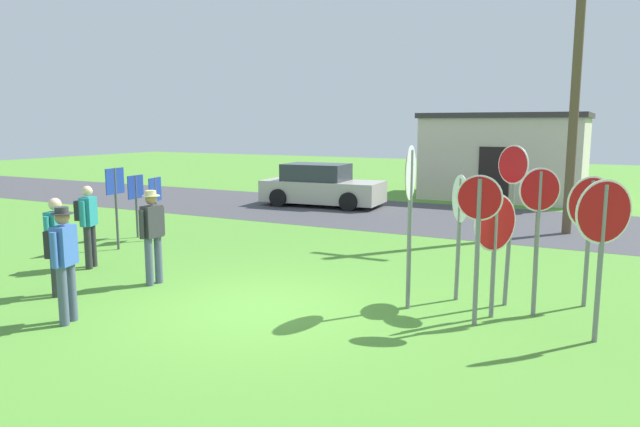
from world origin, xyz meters
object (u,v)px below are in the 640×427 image
Objects in this scene: stop_sign_rear_left at (590,218)px; person_on_left at (152,232)px; utility_pole at (577,71)px; person_in_teal at (57,241)px; stop_sign_low_front at (603,231)px; stop_sign_nearest at (410,197)px; stop_sign_far_back at (538,217)px; person_holding_notes at (63,256)px; stop_sign_leaning_left at (511,201)px; info_panel_rightmost at (136,195)px; stop_sign_center_cluster at (460,215)px; info_panel_middle at (155,197)px; person_in_dark_shirt at (88,221)px; info_panel_leftmost at (116,194)px; stop_sign_tallest at (478,225)px; parked_car_on_street at (321,187)px; stop_sign_rear_right at (495,234)px.

stop_sign_rear_left reaches higher than person_on_left.
utility_pole is 12.95m from person_in_teal.
stop_sign_nearest is (-2.73, 0.21, 0.28)m from stop_sign_low_front.
stop_sign_far_back is 1.31× the size of person_holding_notes.
stop_sign_nearest is (-1.83, -0.56, 0.27)m from stop_sign_far_back.
utility_pole is 7.68m from stop_sign_leaning_left.
person_on_left is 4.78m from info_panel_rightmost.
stop_sign_rear_left is 2.01m from stop_sign_center_cluster.
info_panel_middle is at bearing 174.68° from stop_sign_rear_left.
person_in_dark_shirt reaches higher than info_panel_middle.
utility_pole is 3.16× the size of stop_sign_leaning_left.
person_holding_notes is 0.91× the size of info_panel_leftmost.
stop_sign_nearest is 7.60m from info_panel_leftmost.
person_in_dark_shirt is 1.04× the size of info_panel_rightmost.
stop_sign_nearest is at bearing 165.68° from stop_sign_tallest.
info_panel_rightmost is at bearing 166.66° from stop_sign_low_front.
info_panel_leftmost is at bearing 172.81° from stop_sign_low_front.
parked_car_on_street is 12.72m from stop_sign_far_back.
person_in_teal and person_in_dark_shirt have the same top height.
utility_pole is 12.44m from person_in_dark_shirt.
person_on_left is at bearing -41.66° from info_panel_rightmost.
info_panel_rightmost is at bearing 138.34° from person_on_left.
stop_sign_far_back is 1.10m from stop_sign_tallest.
info_panel_rightmost is (-10.01, 1.82, -0.41)m from stop_sign_far_back.
stop_sign_leaning_left is (-1.36, 1.14, 0.19)m from stop_sign_low_front.
stop_sign_rear_left is 1.22× the size of person_on_left.
stop_sign_far_back is at bearing -127.77° from stop_sign_rear_left.
stop_sign_leaning_left reaches higher than person_holding_notes.
info_panel_leftmost is (-10.24, 1.29, -0.20)m from stop_sign_low_front.
person_in_dark_shirt is 0.97× the size of person_holding_notes.
stop_sign_leaning_left is 6.26m from person_on_left.
info_panel_leftmost is (-10.01, -0.34, -0.13)m from stop_sign_rear_left.
stop_sign_rear_right is 1.09× the size of person_holding_notes.
utility_pole is 3.16× the size of stop_sign_nearest.
person_in_dark_shirt is at bearing -168.36° from stop_sign_rear_left.
person_in_dark_shirt is at bearing -178.69° from stop_sign_tallest.
stop_sign_nearest is at bearing -163.04° from stop_sign_far_back.
stop_sign_tallest is at bearing -107.87° from stop_sign_rear_right.
person_in_teal is at bearing -125.20° from utility_pole.
stop_sign_center_cluster reaches higher than parked_car_on_street.
stop_sign_far_back is at bearing -3.19° from info_panel_leftmost.
info_panel_leftmost is (-9.34, 0.52, -0.21)m from stop_sign_far_back.
stop_sign_center_cluster is at bearing 10.11° from person_in_dark_shirt.
info_panel_leftmost is at bearing -178.03° from stop_sign_rear_left.
stop_sign_rear_left is (9.22, -8.51, 0.77)m from parked_car_on_street.
person_on_left is at bearing -170.15° from stop_sign_nearest.
person_in_dark_shirt is 0.88× the size of info_panel_leftmost.
stop_sign_nearest reaches higher than info_panel_leftmost.
stop_sign_far_back reaches higher than person_in_dark_shirt.
stop_sign_nearest is at bearing -171.88° from stop_sign_rear_right.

